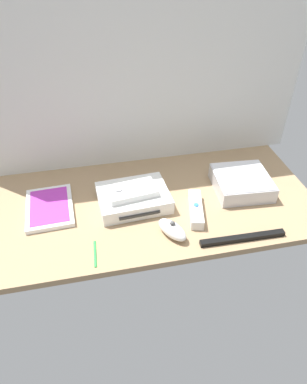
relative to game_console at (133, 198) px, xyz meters
The scene contains 10 objects.
ground_plane 6.92cm from the game_console, ahead, with size 100.00×48.00×2.00cm, color #9E7F5B.
back_wall 38.66cm from the game_console, 75.68° to the left, with size 110.00×1.20×64.00cm, color silver.
game_console is the anchor object (origin of this frame).
mini_computer 34.98cm from the game_console, ahead, with size 18.15×18.15×5.30cm.
game_case 25.33cm from the game_console, behind, with size 14.45×19.60×1.56cm.
remote_wand 19.15cm from the game_console, 25.29° to the right, with size 6.82×15.23×3.40cm.
remote_nunchuk 17.58cm from the game_console, 62.05° to the right, with size 8.78×10.87×5.10cm.
remote_classic_pad 3.30cm from the game_console, 126.14° to the right, with size 15.31×9.78×2.40cm.
sensor_bar 34.14cm from the game_console, 38.69° to the right, with size 24.00×1.80×1.40cm, color black.
stylus_pen 22.55cm from the game_console, 126.06° to the right, with size 0.70×0.70×9.00cm, color green.
Camera 1 is at (-17.01, -81.13, 70.62)cm, focal length 32.98 mm.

